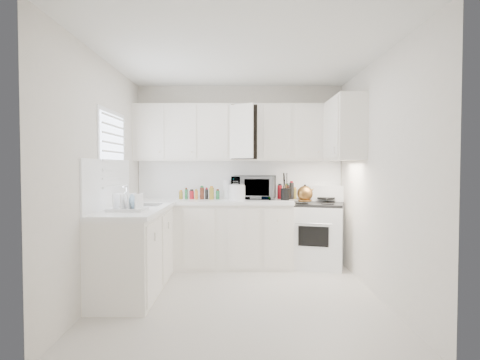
{
  "coord_description": "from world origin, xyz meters",
  "views": [
    {
      "loc": [
        -0.01,
        -4.34,
        1.43
      ],
      "look_at": [
        0.0,
        0.7,
        1.25
      ],
      "focal_mm": 30.03,
      "sensor_mm": 36.0,
      "label": 1
    }
  ],
  "objects_px": {
    "microwave": "(254,185)",
    "dish_rack": "(127,201)",
    "stove": "(316,226)",
    "tea_kettle": "(305,192)",
    "rice_cooker": "(238,191)",
    "utensil_crock": "(285,186)"
  },
  "relations": [
    {
      "from": "tea_kettle",
      "to": "microwave",
      "type": "height_order",
      "value": "microwave"
    },
    {
      "from": "stove",
      "to": "dish_rack",
      "type": "bearing_deg",
      "value": -132.67
    },
    {
      "from": "dish_rack",
      "to": "utensil_crock",
      "type": "bearing_deg",
      "value": 38.68
    },
    {
      "from": "rice_cooker",
      "to": "tea_kettle",
      "type": "bearing_deg",
      "value": 4.02
    },
    {
      "from": "utensil_crock",
      "to": "stove",
      "type": "bearing_deg",
      "value": 10.12
    },
    {
      "from": "dish_rack",
      "to": "tea_kettle",
      "type": "bearing_deg",
      "value": 33.51
    },
    {
      "from": "stove",
      "to": "tea_kettle",
      "type": "xyz_separation_m",
      "value": [
        -0.18,
        -0.16,
        0.49
      ]
    },
    {
      "from": "rice_cooker",
      "to": "utensil_crock",
      "type": "distance_m",
      "value": 0.67
    },
    {
      "from": "stove",
      "to": "dish_rack",
      "type": "height_order",
      "value": "dish_rack"
    },
    {
      "from": "stove",
      "to": "microwave",
      "type": "bearing_deg",
      "value": -173.23
    },
    {
      "from": "microwave",
      "to": "utensil_crock",
      "type": "distance_m",
      "value": 0.48
    },
    {
      "from": "utensil_crock",
      "to": "dish_rack",
      "type": "distance_m",
      "value": 2.24
    },
    {
      "from": "rice_cooker",
      "to": "microwave",
      "type": "bearing_deg",
      "value": 41.46
    },
    {
      "from": "microwave",
      "to": "tea_kettle",
      "type": "bearing_deg",
      "value": -14.3
    },
    {
      "from": "microwave",
      "to": "dish_rack",
      "type": "height_order",
      "value": "microwave"
    },
    {
      "from": "utensil_crock",
      "to": "tea_kettle",
      "type": "bearing_deg",
      "value": -17.15
    },
    {
      "from": "stove",
      "to": "microwave",
      "type": "xyz_separation_m",
      "value": [
        -0.87,
        0.14,
        0.58
      ]
    },
    {
      "from": "microwave",
      "to": "stove",
      "type": "bearing_deg",
      "value": 0.13
    },
    {
      "from": "microwave",
      "to": "dish_rack",
      "type": "relative_size",
      "value": 1.57
    },
    {
      "from": "dish_rack",
      "to": "microwave",
      "type": "bearing_deg",
      "value": 50.59
    },
    {
      "from": "stove",
      "to": "microwave",
      "type": "relative_size",
      "value": 1.91
    },
    {
      "from": "stove",
      "to": "tea_kettle",
      "type": "distance_m",
      "value": 0.54
    }
  ]
}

